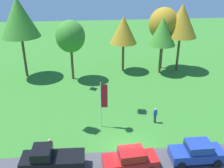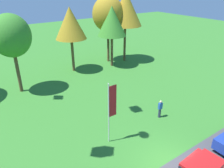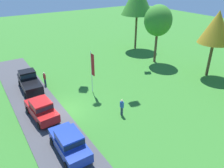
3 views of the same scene
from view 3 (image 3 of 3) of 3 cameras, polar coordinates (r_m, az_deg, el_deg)
name	(u,v)px [view 3 (image 3 of 3)]	position (r m, az deg, el deg)	size (l,w,h in m)	color
ground_plane	(65,111)	(22.57, -12.08, -6.82)	(120.00, 120.00, 0.00)	#337528
pavement_strip	(44,117)	(22.07, -17.34, -8.32)	(36.00, 4.40, 0.06)	#424247
car_pickup_mid_row	(29,81)	(27.11, -20.79, 0.66)	(5.07, 2.20, 2.14)	black
car_sedan_by_flagpole	(41,109)	(21.54, -17.99, -6.14)	(4.52, 2.22, 1.84)	red
car_sedan_far_end	(69,142)	(17.21, -11.08, -14.70)	(4.41, 1.96, 1.84)	#1E389E
person_watching_sky	(45,79)	(27.77, -17.16, 1.35)	(0.36, 0.24, 1.71)	#2D334C
person_on_lawn	(122,107)	(21.03, 2.58, -6.07)	(0.36, 0.24, 1.71)	#2D334C
tree_left_of_center	(158,21)	(33.19, 11.95, 15.86)	(4.01, 4.01, 8.47)	brown
tree_far_left	(217,27)	(30.32, 25.65, 13.20)	(4.01, 4.01, 8.46)	brown
flag_banner	(92,67)	(23.99, -5.15, 4.34)	(0.71, 0.08, 4.95)	silver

